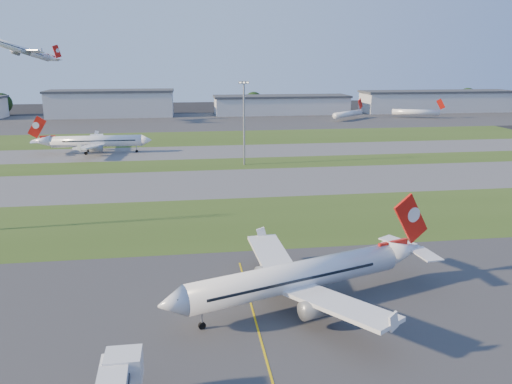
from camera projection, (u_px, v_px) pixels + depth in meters
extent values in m
plane|color=black|center=(223.00, 379.00, 51.82)|extent=(700.00, 700.00, 0.00)
cube|color=#333335|center=(223.00, 379.00, 51.82)|extent=(300.00, 70.00, 0.01)
cube|color=#324918|center=(204.00, 222.00, 101.57)|extent=(300.00, 34.00, 0.01)
cube|color=#515154|center=(199.00, 184.00, 133.15)|extent=(300.00, 32.00, 0.01)
cube|color=#324918|center=(196.00, 165.00, 157.07)|extent=(300.00, 18.00, 0.01)
cube|color=#515154|center=(195.00, 152.00, 178.12)|extent=(300.00, 26.00, 0.01)
cube|color=#324918|center=(193.00, 138.00, 209.69)|extent=(300.00, 40.00, 0.01)
cube|color=#333335|center=(191.00, 121.00, 267.10)|extent=(400.00, 80.00, 0.01)
cube|color=gold|center=(270.00, 375.00, 52.49)|extent=(0.25, 60.00, 0.02)
cube|color=white|center=(124.00, 368.00, 47.02)|extent=(3.40, 3.00, 3.00)
cylinder|color=white|center=(296.00, 277.00, 66.03)|extent=(30.42, 13.43, 3.90)
cube|color=red|center=(411.00, 219.00, 73.07)|extent=(6.43, 2.44, 7.76)
cube|color=white|center=(339.00, 305.00, 59.50)|extent=(12.15, 15.46, 1.58)
cube|color=white|center=(273.00, 257.00, 73.70)|extent=(5.79, 15.69, 1.58)
cylinder|color=slate|center=(317.00, 308.00, 61.08)|extent=(4.83, 3.60, 2.36)
cylinder|color=slate|center=(271.00, 272.00, 71.38)|extent=(4.83, 3.60, 2.36)
cylinder|color=white|center=(97.00, 141.00, 175.31)|extent=(31.03, 4.23, 3.93)
cube|color=red|center=(37.00, 127.00, 171.49)|extent=(6.71, 0.43, 7.82)
cube|color=white|center=(98.00, 139.00, 183.23)|extent=(8.12, 16.15, 1.60)
cube|color=white|center=(90.00, 147.00, 167.39)|extent=(8.40, 16.17, 1.60)
cylinder|color=slate|center=(102.00, 143.00, 181.54)|extent=(4.36, 2.42, 2.38)
cylinder|color=slate|center=(96.00, 149.00, 170.06)|extent=(4.36, 2.42, 2.38)
cylinder|color=white|center=(22.00, 50.00, 240.92)|extent=(22.57, 20.65, 3.44)
cube|color=red|center=(55.00, 41.00, 252.42)|extent=(4.60, 4.15, 6.85)
cube|color=white|center=(31.00, 51.00, 237.18)|extent=(13.52, 11.02, 1.40)
cube|color=white|center=(17.00, 51.00, 246.22)|extent=(9.93, 13.92, 1.40)
cylinder|color=slate|center=(27.00, 53.00, 237.68)|extent=(4.22, 4.09, 2.08)
cylinder|color=slate|center=(16.00, 53.00, 244.23)|extent=(4.22, 4.09, 2.08)
cylinder|color=white|center=(348.00, 114.00, 272.91)|extent=(21.80, 19.38, 3.20)
cube|color=red|center=(360.00, 104.00, 281.12)|extent=(4.12, 3.60, 6.16)
cylinder|color=white|center=(416.00, 112.00, 282.36)|extent=(25.50, 12.01, 3.20)
cube|color=red|center=(441.00, 104.00, 278.46)|extent=(4.96, 2.07, 6.16)
cylinder|color=gray|center=(244.00, 125.00, 153.96)|extent=(0.60, 0.60, 25.00)
cube|color=gray|center=(244.00, 82.00, 150.64)|extent=(3.20, 0.50, 0.80)
cube|color=#FFF2CC|center=(244.00, 82.00, 150.64)|extent=(2.80, 0.70, 0.35)
cube|color=#ADB1B6|center=(111.00, 104.00, 287.93)|extent=(70.00, 22.00, 14.00)
cube|color=#383A3F|center=(110.00, 91.00, 285.98)|extent=(71.40, 23.00, 1.20)
cube|color=#ADB1B6|center=(281.00, 106.00, 301.95)|extent=(80.00, 22.00, 10.00)
cube|color=#383A3F|center=(281.00, 96.00, 300.51)|extent=(81.60, 23.00, 1.20)
cube|color=#ADB1B6|center=(437.00, 102.00, 315.19)|extent=(95.00, 22.00, 12.00)
cube|color=#383A3F|center=(438.00, 92.00, 313.49)|extent=(96.90, 23.00, 1.20)
cylinder|color=black|center=(3.00, 112.00, 294.75)|extent=(1.00, 1.00, 4.40)
sphere|color=black|center=(1.00, 103.00, 293.47)|extent=(12.10, 12.10, 12.10)
cylinder|color=black|center=(157.00, 111.00, 303.17)|extent=(1.00, 1.00, 3.60)
sphere|color=black|center=(156.00, 104.00, 302.13)|extent=(9.90, 9.90, 9.90)
cylinder|color=black|center=(254.00, 109.00, 314.07)|extent=(1.00, 1.00, 4.20)
sphere|color=black|center=(254.00, 101.00, 312.85)|extent=(11.55, 11.55, 11.55)
cylinder|color=black|center=(369.00, 108.00, 322.33)|extent=(1.00, 1.00, 3.80)
sphere|color=black|center=(369.00, 101.00, 321.23)|extent=(10.45, 10.45, 10.45)
cylinder|color=black|center=(467.00, 105.00, 335.50)|extent=(1.00, 1.00, 4.60)
sphere|color=black|center=(467.00, 97.00, 334.17)|extent=(12.65, 12.65, 12.65)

